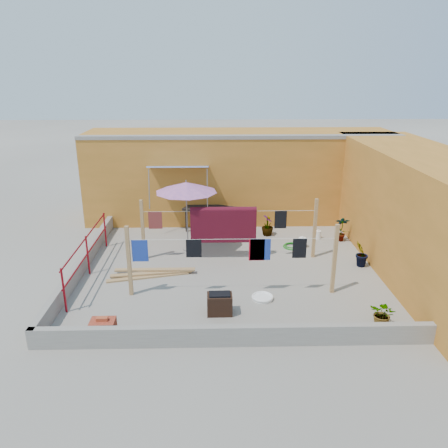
% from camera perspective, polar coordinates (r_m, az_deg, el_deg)
% --- Properties ---
extents(ground, '(80.00, 80.00, 0.00)m').
position_cam_1_polar(ground, '(12.27, 0.79, -5.92)').
color(ground, '#9E998E').
rests_on(ground, ground).
extents(wall_back, '(11.00, 3.27, 3.21)m').
position_cam_1_polar(wall_back, '(16.22, 1.97, 6.41)').
color(wall_back, '#C1772A').
rests_on(wall_back, ground).
extents(wall_right, '(2.40, 9.00, 3.20)m').
position_cam_1_polar(wall_right, '(12.96, 24.47, 1.26)').
color(wall_right, '#C1772A').
rests_on(wall_right, ground).
extents(parapet_front, '(8.30, 0.16, 0.44)m').
position_cam_1_polar(parapet_front, '(9.04, 1.67, -14.36)').
color(parapet_front, gray).
rests_on(parapet_front, ground).
extents(parapet_left, '(0.16, 7.30, 0.44)m').
position_cam_1_polar(parapet_left, '(12.71, -17.99, -4.92)').
color(parapet_left, gray).
rests_on(parapet_left, ground).
extents(red_railing, '(0.05, 4.20, 1.10)m').
position_cam_1_polar(red_railing, '(12.28, -17.45, -3.19)').
color(red_railing, maroon).
rests_on(red_railing, ground).
extents(clothesline_rig, '(5.09, 2.35, 1.80)m').
position_cam_1_polar(clothesline_rig, '(12.41, 0.04, -0.57)').
color(clothesline_rig, tan).
rests_on(clothesline_rig, ground).
extents(patio_umbrella, '(2.09, 2.09, 2.21)m').
position_cam_1_polar(patio_umbrella, '(12.98, -4.96, 4.76)').
color(patio_umbrella, gray).
rests_on(patio_umbrella, ground).
extents(outdoor_table, '(1.99, 1.51, 0.84)m').
position_cam_1_polar(outdoor_table, '(14.89, -1.67, 1.83)').
color(outdoor_table, black).
rests_on(outdoor_table, ground).
extents(brick_stack, '(0.52, 0.38, 0.45)m').
position_cam_1_polar(brick_stack, '(9.65, -15.52, -12.97)').
color(brick_stack, '#9B3A23').
rests_on(brick_stack, ground).
extents(lumber_pile, '(2.33, 0.67, 0.14)m').
position_cam_1_polar(lumber_pile, '(12.03, -9.45, -6.36)').
color(lumber_pile, tan).
rests_on(lumber_pile, ground).
extents(brazier, '(0.57, 0.39, 0.51)m').
position_cam_1_polar(brazier, '(10.07, -0.57, -10.37)').
color(brazier, black).
rests_on(brazier, ground).
extents(white_basin, '(0.53, 0.53, 0.09)m').
position_cam_1_polar(white_basin, '(10.78, 5.05, -9.52)').
color(white_basin, white).
rests_on(white_basin, ground).
extents(water_jug_a, '(0.23, 0.23, 0.37)m').
position_cam_1_polar(water_jug_a, '(13.91, 10.17, -2.38)').
color(water_jug_a, white).
rests_on(water_jug_a, ground).
extents(water_jug_b, '(0.20, 0.20, 0.31)m').
position_cam_1_polar(water_jug_b, '(14.73, 12.16, -1.36)').
color(water_jug_b, white).
rests_on(water_jug_b, ground).
extents(green_hose, '(0.56, 0.56, 0.08)m').
position_cam_1_polar(green_hose, '(13.91, 8.87, -2.86)').
color(green_hose, '#1C7B1B').
rests_on(green_hose, ground).
extents(plant_back_a, '(0.81, 0.71, 0.85)m').
position_cam_1_polar(plant_back_a, '(14.19, 0.58, -0.50)').
color(plant_back_a, '#1A5D1C').
rests_on(plant_back_a, ground).
extents(plant_back_b, '(0.40, 0.40, 0.70)m').
position_cam_1_polar(plant_back_b, '(14.69, 5.70, -0.18)').
color(plant_back_b, '#1A5D1C').
rests_on(plant_back_b, ground).
extents(plant_right_a, '(0.49, 0.37, 0.84)m').
position_cam_1_polar(plant_right_a, '(14.62, 15.14, -0.60)').
color(plant_right_a, '#1A5D1C').
rests_on(plant_right_a, ground).
extents(plant_right_b, '(0.52, 0.54, 0.78)m').
position_cam_1_polar(plant_right_b, '(12.86, 17.53, -3.76)').
color(plant_right_b, '#1A5D1C').
rests_on(plant_right_b, ground).
extents(plant_right_c, '(0.71, 0.70, 0.60)m').
position_cam_1_polar(plant_right_c, '(10.18, 20.09, -10.98)').
color(plant_right_c, '#1A5D1C').
rests_on(plant_right_c, ground).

